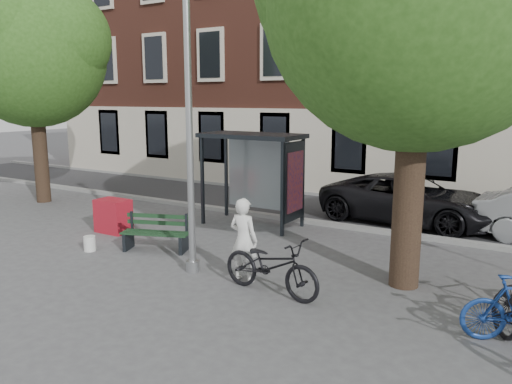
{
  "coord_description": "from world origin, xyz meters",
  "views": [
    {
      "loc": [
        6.31,
        -7.86,
        3.58
      ],
      "look_at": [
        0.31,
        2.06,
        1.4
      ],
      "focal_mm": 35.0,
      "sensor_mm": 36.0,
      "label": 1
    }
  ],
  "objects_px": {
    "red_stand": "(113,216)",
    "bench": "(156,235)",
    "lamppost": "(190,139)",
    "painter": "(244,240)",
    "bike_a": "(271,266)",
    "car_dark": "(409,199)",
    "bus_shelter": "(266,159)"
  },
  "relations": [
    {
      "from": "red_stand",
      "to": "bench",
      "type": "bearing_deg",
      "value": -16.81
    },
    {
      "from": "lamppost",
      "to": "painter",
      "type": "height_order",
      "value": "lamppost"
    },
    {
      "from": "painter",
      "to": "red_stand",
      "type": "relative_size",
      "value": 1.87
    },
    {
      "from": "bench",
      "to": "bike_a",
      "type": "height_order",
      "value": "bike_a"
    },
    {
      "from": "car_dark",
      "to": "lamppost",
      "type": "bearing_deg",
      "value": 161.5
    },
    {
      "from": "bus_shelter",
      "to": "red_stand",
      "type": "height_order",
      "value": "bus_shelter"
    },
    {
      "from": "lamppost",
      "to": "red_stand",
      "type": "bearing_deg",
      "value": 160.0
    },
    {
      "from": "painter",
      "to": "bike_a",
      "type": "relative_size",
      "value": 0.81
    },
    {
      "from": "lamppost",
      "to": "bench",
      "type": "bearing_deg",
      "value": 156.13
    },
    {
      "from": "bus_shelter",
      "to": "bike_a",
      "type": "xyz_separation_m",
      "value": [
        2.61,
        -4.31,
        -1.37
      ]
    },
    {
      "from": "bench",
      "to": "painter",
      "type": "bearing_deg",
      "value": -32.68
    },
    {
      "from": "lamppost",
      "to": "car_dark",
      "type": "bearing_deg",
      "value": 67.16
    },
    {
      "from": "bike_a",
      "to": "car_dark",
      "type": "xyz_separation_m",
      "value": [
        0.77,
        6.79,
        0.15
      ]
    },
    {
      "from": "bus_shelter",
      "to": "car_dark",
      "type": "bearing_deg",
      "value": 36.24
    },
    {
      "from": "bus_shelter",
      "to": "painter",
      "type": "distance_m",
      "value": 4.52
    },
    {
      "from": "bench",
      "to": "bike_a",
      "type": "bearing_deg",
      "value": -34.79
    },
    {
      "from": "lamppost",
      "to": "bench",
      "type": "xyz_separation_m",
      "value": [
        -1.67,
        0.74,
        -2.4
      ]
    },
    {
      "from": "lamppost",
      "to": "painter",
      "type": "relative_size",
      "value": 3.64
    },
    {
      "from": "bench",
      "to": "red_stand",
      "type": "xyz_separation_m",
      "value": [
        -2.13,
        0.64,
        0.07
      ]
    },
    {
      "from": "lamppost",
      "to": "car_dark",
      "type": "xyz_separation_m",
      "value": [
        2.77,
        6.58,
        -2.08
      ]
    },
    {
      "from": "bench",
      "to": "red_stand",
      "type": "bearing_deg",
      "value": 142.87
    },
    {
      "from": "painter",
      "to": "red_stand",
      "type": "bearing_deg",
      "value": -13.26
    },
    {
      "from": "lamppost",
      "to": "red_stand",
      "type": "xyz_separation_m",
      "value": [
        -3.81,
        1.39,
        -2.33
      ]
    },
    {
      "from": "bench",
      "to": "red_stand",
      "type": "distance_m",
      "value": 2.23
    },
    {
      "from": "lamppost",
      "to": "car_dark",
      "type": "height_order",
      "value": "lamppost"
    },
    {
      "from": "painter",
      "to": "red_stand",
      "type": "distance_m",
      "value": 5.18
    },
    {
      "from": "painter",
      "to": "red_stand",
      "type": "height_order",
      "value": "painter"
    },
    {
      "from": "bus_shelter",
      "to": "painter",
      "type": "bearing_deg",
      "value": -65.64
    },
    {
      "from": "bike_a",
      "to": "red_stand",
      "type": "xyz_separation_m",
      "value": [
        -5.81,
        1.59,
        -0.1
      ]
    },
    {
      "from": "painter",
      "to": "car_dark",
      "type": "bearing_deg",
      "value": -102.64
    },
    {
      "from": "car_dark",
      "to": "red_stand",
      "type": "relative_size",
      "value": 5.6
    },
    {
      "from": "bench",
      "to": "car_dark",
      "type": "height_order",
      "value": "car_dark"
    }
  ]
}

